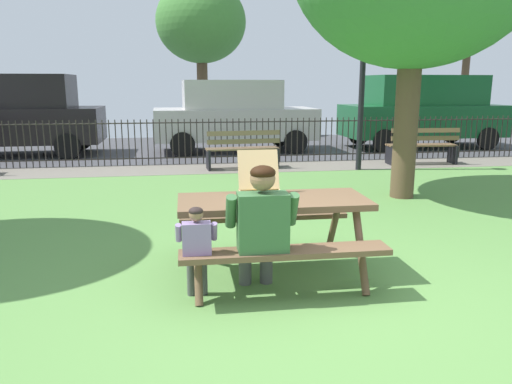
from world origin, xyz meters
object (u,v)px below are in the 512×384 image
far_tree_midleft (201,23)px  parked_car_center (423,110)px  far_tree_center (470,18)px  adult_at_table (261,225)px  parked_car_far_left (9,113)px  park_bench_center (243,150)px  child_at_table (197,245)px  park_bench_right (422,146)px  pizza_box_open (260,188)px  lamp_post_walkway (364,38)px  picnic_table_foreground (273,216)px  parked_car_left (234,115)px

far_tree_midleft → parked_car_center: bearing=-37.7°
far_tree_midleft → far_tree_center: (10.30, -0.00, 0.37)m
adult_at_table → parked_car_far_left: 10.91m
parked_car_far_left → park_bench_center: bearing=-27.5°
child_at_table → park_bench_right: bearing=51.0°
adult_at_table → parked_car_center: bearing=56.6°
park_bench_center → parked_car_far_left: bearing=152.5°
pizza_box_open → parked_car_center: bearing=55.3°
adult_at_table → far_tree_midleft: (0.20, 14.46, 3.30)m
child_at_table → parked_car_center: parked_car_center is taller
adult_at_table → park_bench_center: bearing=84.2°
pizza_box_open → parked_car_center: (6.28, 9.08, 0.24)m
pizza_box_open → parked_car_far_left: 10.42m
adult_at_table → lamp_post_walkway: size_ratio=0.26×
pizza_box_open → far_tree_midleft: 14.20m
parked_car_far_left → far_tree_midleft: 7.62m
park_bench_right → adult_at_table: bearing=-126.1°
park_bench_center → far_tree_midleft: 8.53m
lamp_post_walkway → pizza_box_open: bearing=-118.8°
park_bench_right → parked_car_center: bearing=63.6°
picnic_table_foreground → park_bench_center: bearing=85.5°
parked_car_far_left → parked_car_left: parked_car_far_left is taller
adult_at_table → far_tree_center: 18.24m
pizza_box_open → far_tree_midleft: bearing=89.6°
parked_car_center → park_bench_center: bearing=-152.4°
picnic_table_foreground → lamp_post_walkway: size_ratio=0.39×
child_at_table → parked_car_left: bearing=81.9°
adult_at_table → park_bench_center: adult_at_table is taller
child_at_table → park_bench_center: 6.85m
parked_car_left → pizza_box_open: bearing=-94.6°
pizza_box_open → parked_car_left: 9.11m
far_tree_midleft → far_tree_center: size_ratio=0.96×
park_bench_center → parked_car_left: bearing=87.4°
picnic_table_foreground → park_bench_center: 6.23m
child_at_table → parked_car_left: (1.37, 9.70, 0.49)m
parked_car_left → parked_car_center: 5.55m
parked_car_center → park_bench_right: bearing=-116.4°
pizza_box_open → park_bench_right: bearing=51.8°
park_bench_right → child_at_table: bearing=-129.0°
park_bench_right → lamp_post_walkway: (-1.72, -0.50, 2.35)m
adult_at_table → far_tree_midleft: bearing=89.2°
lamp_post_walkway → far_tree_midleft: 8.85m
park_bench_right → parked_car_left: (-4.08, 2.97, 0.59)m
pizza_box_open → parked_car_center: 11.04m
lamp_post_walkway → child_at_table: bearing=-120.9°
park_bench_center → parked_car_center: (5.69, 2.97, 0.68)m
lamp_post_walkway → parked_car_far_left: size_ratio=0.99×
parked_car_far_left → parked_car_left: size_ratio=1.04×
picnic_table_foreground → parked_car_far_left: 10.57m
adult_at_table → child_at_table: adult_at_table is taller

